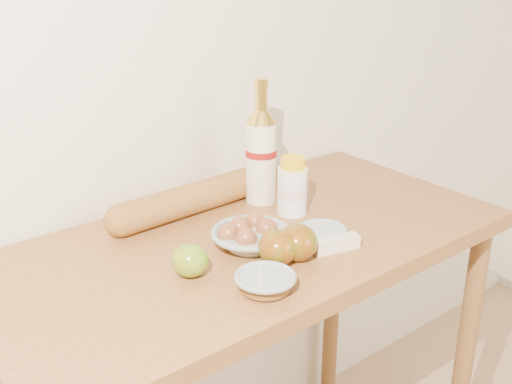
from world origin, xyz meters
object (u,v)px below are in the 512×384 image
at_px(cream_bottle, 292,188).
at_px(egg_bowl, 250,236).
at_px(table, 248,286).
at_px(baguette, 189,199).
at_px(bourbon_bottle, 261,153).

relative_size(cream_bottle, egg_bowl, 0.72).
relative_size(table, cream_bottle, 8.39).
height_order(table, baguette, baguette).
height_order(egg_bowl, baguette, baguette).
bearing_deg(egg_bowl, table, 57.88).
xyz_separation_m(table, baguette, (-0.03, 0.19, 0.16)).
bearing_deg(egg_bowl, bourbon_bottle, 45.29).
bearing_deg(table, cream_bottle, 13.29).
relative_size(bourbon_bottle, cream_bottle, 2.19).
relative_size(table, baguette, 2.65).
xyz_separation_m(cream_bottle, baguette, (-0.20, 0.15, -0.03)).
xyz_separation_m(egg_bowl, baguette, (-0.01, 0.23, 0.01)).
distance_m(table, cream_bottle, 0.26).
bearing_deg(cream_bottle, table, -150.56).
height_order(table, egg_bowl, egg_bowl).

